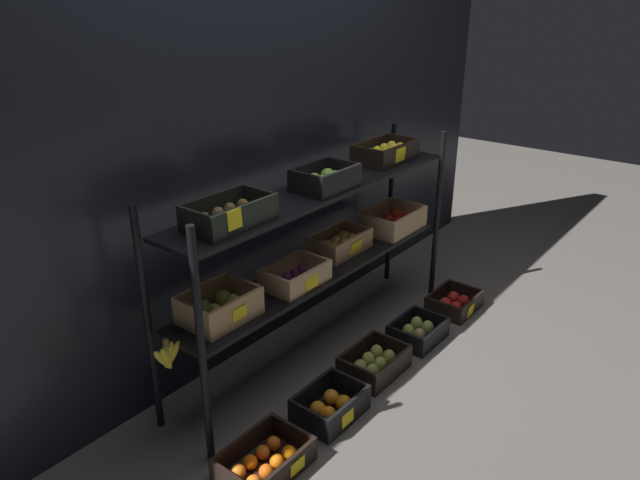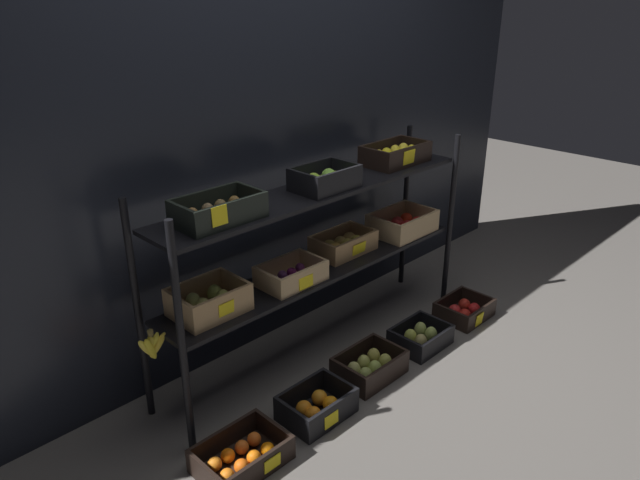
{
  "view_description": "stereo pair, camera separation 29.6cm",
  "coord_description": "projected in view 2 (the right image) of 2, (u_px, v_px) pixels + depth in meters",
  "views": [
    {
      "loc": [
        -2.13,
        -1.7,
        1.8
      ],
      "look_at": [
        0.0,
        0.0,
        0.63
      ],
      "focal_mm": 33.17,
      "sensor_mm": 36.0,
      "label": 1
    },
    {
      "loc": [
        -1.93,
        -1.93,
        1.8
      ],
      "look_at": [
        0.0,
        0.0,
        0.63
      ],
      "focal_mm": 33.17,
      "sensor_mm": 36.0,
      "label": 2
    }
  ],
  "objects": [
    {
      "name": "ground_plane",
      "position": [
        320.0,
        347.0,
        3.22
      ],
      "size": [
        10.0,
        10.0,
        0.0
      ],
      "primitive_type": "plane",
      "color": "#605B56"
    },
    {
      "name": "storefront_wall",
      "position": [
        270.0,
        150.0,
        3.05
      ],
      "size": [
        4.26,
        0.12,
        2.06
      ],
      "primitive_type": "cube",
      "color": "black",
      "rests_on": "ground_plane"
    },
    {
      "name": "display_rack",
      "position": [
        322.0,
        230.0,
        2.96
      ],
      "size": [
        1.98,
        0.37,
        1.04
      ],
      "color": "black",
      "rests_on": "ground_plane"
    },
    {
      "name": "crate_ground_tangerine",
      "position": [
        242.0,
        457.0,
        2.41
      ],
      "size": [
        0.37,
        0.26,
        0.11
      ],
      "color": "black",
      "rests_on": "ground_plane"
    },
    {
      "name": "crate_ground_orange",
      "position": [
        317.0,
        406.0,
        2.68
      ],
      "size": [
        0.32,
        0.24,
        0.13
      ],
      "color": "black",
      "rests_on": "ground_plane"
    },
    {
      "name": "crate_ground_pear",
      "position": [
        369.0,
        367.0,
        2.96
      ],
      "size": [
        0.34,
        0.24,
        0.12
      ],
      "color": "black",
      "rests_on": "ground_plane"
    },
    {
      "name": "crate_ground_right_pear",
      "position": [
        420.0,
        337.0,
        3.22
      ],
      "size": [
        0.3,
        0.24,
        0.11
      ],
      "color": "black",
      "rests_on": "ground_plane"
    },
    {
      "name": "crate_ground_apple_red",
      "position": [
        464.0,
        310.0,
        3.5
      ],
      "size": [
        0.31,
        0.25,
        0.11
      ],
      "color": "black",
      "rests_on": "ground_plane"
    }
  ]
}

